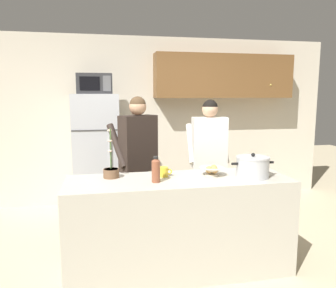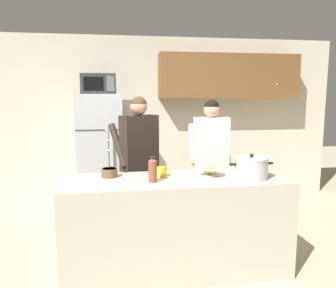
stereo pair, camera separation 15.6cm
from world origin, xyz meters
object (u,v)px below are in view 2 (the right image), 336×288
(refrigerator, at_px, (101,153))
(person_near_pot, at_px, (139,150))
(coffee_mug, at_px, (162,172))
(microwave, at_px, (99,84))
(potted_orchid, at_px, (109,171))
(bottle_near_edge, at_px, (153,170))
(bread_bowl, at_px, (210,171))
(person_by_sink, at_px, (211,151))
(cooking_pot, at_px, (251,168))

(refrigerator, xyz_separation_m, person_near_pot, (0.49, -1.00, 0.20))
(refrigerator, distance_m, coffee_mug, 1.87)
(person_near_pot, bearing_deg, microwave, 116.63)
(person_near_pot, height_order, potted_orchid, person_near_pot)
(person_near_pot, height_order, bottle_near_edge, person_near_pot)
(coffee_mug, relative_size, bread_bowl, 0.53)
(bread_bowl, bearing_deg, person_near_pot, 129.04)
(coffee_mug, height_order, bread_bowl, bread_bowl)
(microwave, height_order, person_by_sink, microwave)
(potted_orchid, bearing_deg, person_near_pot, 64.44)
(person_near_pot, relative_size, bread_bowl, 6.84)
(bread_bowl, relative_size, bottle_near_edge, 1.04)
(person_by_sink, xyz_separation_m, coffee_mug, (-0.71, -0.78, -0.06))
(refrigerator, height_order, bottle_near_edge, refrigerator)
(cooking_pot, relative_size, coffee_mug, 3.25)
(refrigerator, relative_size, person_near_pot, 1.02)
(bottle_near_edge, bearing_deg, microwave, 106.27)
(microwave, bearing_deg, refrigerator, 90.07)
(microwave, bearing_deg, bread_bowl, -57.40)
(refrigerator, height_order, microwave, microwave)
(microwave, xyz_separation_m, person_by_sink, (1.37, -0.95, -0.83))
(person_near_pot, distance_m, person_by_sink, 0.88)
(coffee_mug, bearing_deg, cooking_pot, -12.42)
(person_by_sink, bearing_deg, cooking_pot, -82.89)
(cooking_pot, distance_m, coffee_mug, 0.85)
(refrigerator, height_order, cooking_pot, refrigerator)
(coffee_mug, height_order, bottle_near_edge, bottle_near_edge)
(person_near_pot, relative_size, bottle_near_edge, 7.10)
(bottle_near_edge, bearing_deg, person_near_pot, 94.02)
(person_near_pot, bearing_deg, bread_bowl, -50.96)
(cooking_pot, relative_size, potted_orchid, 0.90)
(microwave, height_order, bread_bowl, microwave)
(refrigerator, relative_size, microwave, 3.58)
(coffee_mug, bearing_deg, potted_orchid, 173.13)
(potted_orchid, bearing_deg, bread_bowl, -6.28)
(person_by_sink, xyz_separation_m, bottle_near_edge, (-0.82, -0.96, 0.01))
(cooking_pot, xyz_separation_m, bottle_near_edge, (-0.94, -0.00, 0.01))
(microwave, bearing_deg, bottle_near_edge, -73.73)
(microwave, distance_m, bread_bowl, 2.28)
(coffee_mug, distance_m, potted_orchid, 0.50)
(microwave, xyz_separation_m, cooking_pot, (1.49, -1.91, -0.84))
(person_by_sink, relative_size, bottle_near_edge, 6.93)
(refrigerator, xyz_separation_m, microwave, (0.00, -0.02, 1.00))
(person_by_sink, relative_size, bread_bowl, 6.68)
(microwave, height_order, coffee_mug, microwave)
(bread_bowl, bearing_deg, cooking_pot, -20.76)
(person_by_sink, xyz_separation_m, cooking_pot, (0.12, -0.96, -0.01))
(person_near_pot, distance_m, cooking_pot, 1.37)
(cooking_pot, xyz_separation_m, bread_bowl, (-0.36, 0.14, -0.05))
(refrigerator, height_order, potted_orchid, refrigerator)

